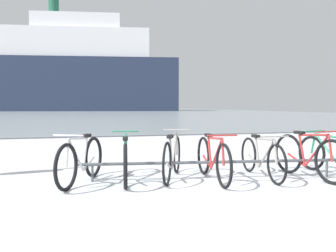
{
  "coord_description": "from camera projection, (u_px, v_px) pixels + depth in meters",
  "views": [
    {
      "loc": [
        -1.53,
        -3.7,
        1.21
      ],
      "look_at": [
        0.51,
        4.44,
        0.72
      ],
      "focal_mm": 37.38,
      "sensor_mm": 36.0,
      "label": 1
    }
  ],
  "objects": [
    {
      "name": "bicycle_6",
      "position": [
        336.0,
        156.0,
        6.03
      ],
      "size": [
        0.46,
        1.72,
        0.75
      ],
      "color": "black",
      "rests_on": "ground"
    },
    {
      "name": "bicycle_2",
      "position": [
        172.0,
        157.0,
        5.74
      ],
      "size": [
        0.75,
        1.56,
        0.79
      ],
      "color": "black",
      "rests_on": "ground"
    },
    {
      "name": "bicycle_3",
      "position": [
        213.0,
        159.0,
        5.59
      ],
      "size": [
        0.46,
        1.72,
        0.78
      ],
      "color": "black",
      "rests_on": "ground"
    },
    {
      "name": "bicycle_1",
      "position": [
        126.0,
        159.0,
        5.57
      ],
      "size": [
        0.46,
        1.75,
        0.78
      ],
      "color": "black",
      "rests_on": "ground"
    },
    {
      "name": "bicycle_5",
      "position": [
        308.0,
        156.0,
        5.78
      ],
      "size": [
        0.46,
        1.67,
        0.82
      ],
      "color": "black",
      "rests_on": "ground"
    },
    {
      "name": "ferry_ship",
      "position": [
        82.0,
        72.0,
        79.92
      ],
      "size": [
        43.73,
        18.37,
        26.56
      ],
      "color": "#232D47",
      "rests_on": "ground"
    },
    {
      "name": "ground",
      "position": [
        90.0,
        113.0,
        56.22
      ],
      "size": [
        80.0,
        132.0,
        0.08
      ],
      "color": "silver"
    },
    {
      "name": "bicycle_4",
      "position": [
        261.0,
        158.0,
        5.83
      ],
      "size": [
        0.46,
        1.7,
        0.75
      ],
      "color": "black",
      "rests_on": "ground"
    },
    {
      "name": "bicycle_0",
      "position": [
        81.0,
        161.0,
        5.39
      ],
      "size": [
        0.76,
        1.55,
        0.8
      ],
      "color": "black",
      "rests_on": "ground"
    },
    {
      "name": "bike_rack",
      "position": [
        214.0,
        163.0,
        5.73
      ],
      "size": [
        4.34,
        0.63,
        0.31
      ],
      "color": "#4C5156",
      "rests_on": "ground"
    }
  ]
}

